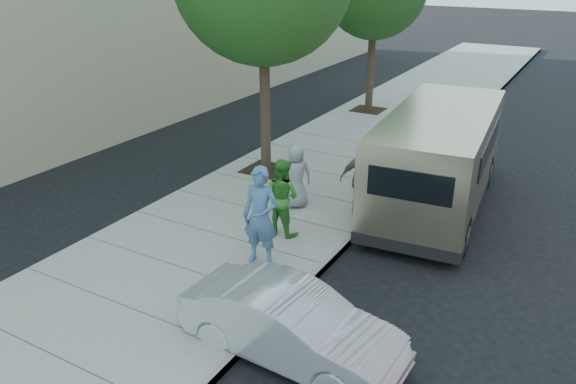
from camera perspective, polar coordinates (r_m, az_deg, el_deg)
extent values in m
plane|color=black|center=(13.02, 0.82, -3.37)|extent=(120.00, 120.00, 0.00)
cube|color=gray|center=(13.45, -2.91, -2.14)|extent=(5.00, 60.00, 0.15)
cube|color=gray|center=(12.43, 6.66, -4.51)|extent=(0.12, 60.00, 0.16)
cube|color=black|center=(15.93, -2.23, 2.31)|extent=(1.20, 1.20, 0.01)
cylinder|color=#38281E|center=(15.34, -2.35, 9.22)|extent=(0.28, 0.28, 3.96)
cube|color=black|center=(22.43, 8.16, 8.28)|extent=(1.20, 1.20, 0.01)
cylinder|color=#38281E|center=(22.06, 8.42, 12.69)|extent=(0.28, 0.28, 3.52)
cylinder|color=gray|center=(13.60, 7.88, 1.05)|extent=(0.06, 0.06, 1.20)
cube|color=gray|center=(13.38, 8.03, 3.60)|extent=(0.24, 0.08, 0.09)
cube|color=#2D2D30|center=(13.35, 7.69, 4.27)|extent=(0.14, 0.12, 0.24)
cube|color=#2D2D30|center=(13.30, 8.44, 4.15)|extent=(0.14, 0.12, 0.24)
cube|color=#C3B38C|center=(13.85, 14.99, 3.44)|extent=(2.71, 6.12, 2.20)
cube|color=#C3B38C|center=(17.08, 16.88, 4.99)|extent=(2.07, 0.78, 0.94)
cube|color=black|center=(10.96, 12.23, 0.60)|extent=(1.65, 0.16, 0.61)
cylinder|color=black|center=(16.14, 12.61, 3.03)|extent=(0.36, 0.86, 0.84)
cylinder|color=black|center=(15.89, 19.42, 1.93)|extent=(0.36, 0.86, 0.84)
cylinder|color=black|center=(12.49, 8.39, -2.71)|extent=(0.36, 0.86, 0.84)
cylinder|color=black|center=(12.17, 17.17, -4.28)|extent=(0.36, 0.86, 0.84)
imported|color=#B5B9BD|center=(8.79, 0.34, -13.33)|extent=(3.61, 1.39, 1.17)
imported|color=teal|center=(10.78, -2.81, -2.49)|extent=(0.78, 0.55, 2.00)
imported|color=#3B8F2F|center=(12.02, -0.63, -0.47)|extent=(0.91, 0.76, 1.70)
imported|color=gray|center=(13.32, 0.81, 1.66)|extent=(0.90, 0.90, 1.57)
imported|color=slate|center=(12.93, 7.59, 1.26)|extent=(1.13, 0.78, 1.78)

